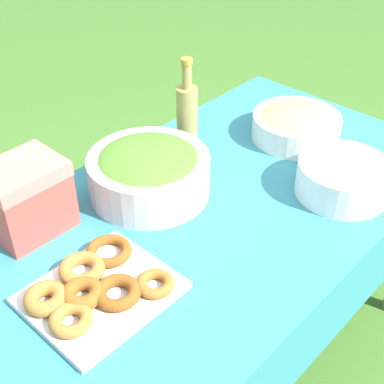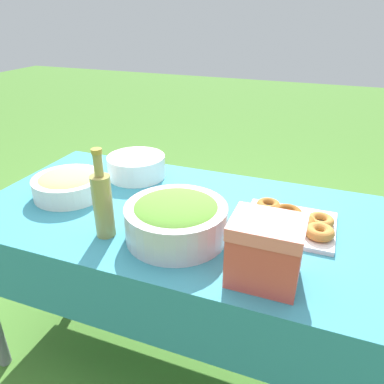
{
  "view_description": "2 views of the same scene",
  "coord_description": "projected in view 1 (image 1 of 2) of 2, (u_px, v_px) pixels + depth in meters",
  "views": [
    {
      "loc": [
        0.87,
        0.73,
        1.61
      ],
      "look_at": [
        0.07,
        -0.01,
        0.79
      ],
      "focal_mm": 50.0,
      "sensor_mm": 36.0,
      "label": 1
    },
    {
      "loc": [
        0.5,
        -1.12,
        1.41
      ],
      "look_at": [
        0.07,
        0.01,
        0.8
      ],
      "focal_mm": 35.0,
      "sensor_mm": 36.0,
      "label": 2
    }
  ],
  "objects": [
    {
      "name": "donut_platter",
      "position": [
        96.0,
        288.0,
        1.17
      ],
      "size": [
        0.32,
        0.28,
        0.05
      ],
      "color": "silver",
      "rests_on": "picnic_table"
    },
    {
      "name": "ground_plane",
      "position": [
        208.0,
        366.0,
        1.88
      ],
      "size": [
        14.0,
        14.0,
        0.0
      ],
      "primitive_type": "plane",
      "color": "#477A2D"
    },
    {
      "name": "cooler_box",
      "position": [
        26.0,
        198.0,
        1.31
      ],
      "size": [
        0.19,
        0.15,
        0.19
      ],
      "color": "#E04C42",
      "rests_on": "picnic_table"
    },
    {
      "name": "olive_oil_bottle",
      "position": [
        187.0,
        117.0,
        1.59
      ],
      "size": [
        0.06,
        0.06,
        0.3
      ],
      "color": "#998E4C",
      "rests_on": "picnic_table"
    },
    {
      "name": "salad_bowl",
      "position": [
        149.0,
        171.0,
        1.44
      ],
      "size": [
        0.33,
        0.33,
        0.14
      ],
      "color": "silver",
      "rests_on": "picnic_table"
    },
    {
      "name": "pasta_bowl",
      "position": [
        296.0,
        124.0,
        1.69
      ],
      "size": [
        0.28,
        0.28,
        0.1
      ],
      "color": "white",
      "rests_on": "picnic_table"
    },
    {
      "name": "plate_stack",
      "position": [
        343.0,
        179.0,
        1.46
      ],
      "size": [
        0.25,
        0.25,
        0.1
      ],
      "color": "white",
      "rests_on": "picnic_table"
    },
    {
      "name": "picnic_table",
      "position": [
        212.0,
        231.0,
        1.5
      ],
      "size": [
        1.48,
        0.81,
        0.72
      ],
      "color": "teal",
      "rests_on": "ground_plane"
    }
  ]
}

